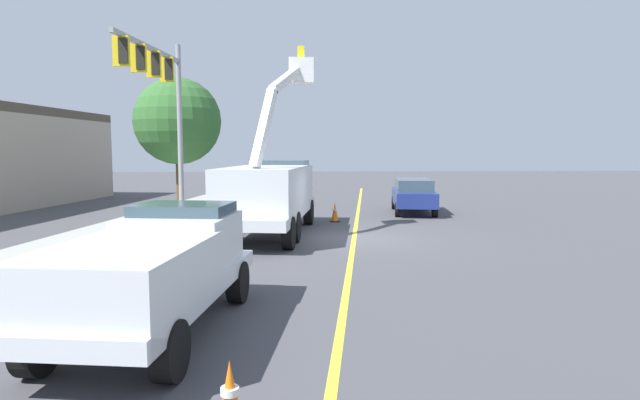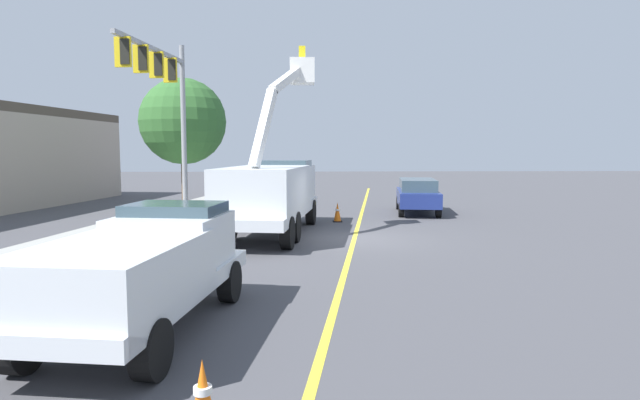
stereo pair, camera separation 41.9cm
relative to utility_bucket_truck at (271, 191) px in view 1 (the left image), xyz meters
The scene contains 9 objects.
ground 3.58m from the utility_bucket_truck, 113.52° to the right, with size 120.00×120.00×0.00m, color #47474C.
sidewalk_far_side 5.91m from the utility_bucket_truck, 89.32° to the left, with size 60.00×3.60×0.12m, color #9E9E99.
lane_centre_stripe 3.58m from the utility_bucket_truck, 113.52° to the right, with size 50.00×0.16×0.01m, color yellow.
utility_bucket_truck is the anchor object (origin of this frame).
service_pickup_truck 10.65m from the utility_bucket_truck, behind, with size 5.86×2.94×2.06m.
passing_minivan 9.31m from the utility_bucket_truck, 47.71° to the right, with size 5.04×2.62×1.69m.
traffic_cone_mid_front 4.37m from the utility_bucket_truck, 39.57° to the right, with size 0.40×0.40×0.84m.
traffic_signal_mast 6.22m from the utility_bucket_truck, 64.59° to the left, with size 6.05×1.22×7.64m.
street_tree_right 10.79m from the utility_bucket_truck, 29.66° to the left, with size 4.56×4.56×6.92m.
Camera 1 is at (-18.05, 2.37, 3.08)m, focal length 29.42 mm.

